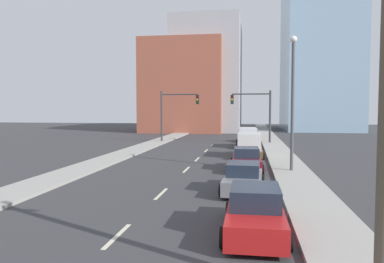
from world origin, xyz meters
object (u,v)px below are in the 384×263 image
traffic_signal_right (258,109)px  sedan_yellow (248,137)px  street_lamp (293,94)px  traffic_signal_left (172,109)px  sedan_red (255,212)px  box_truck_brown (249,145)px  sedan_maroon (246,160)px  box_truck_blue (248,138)px  sedan_gray (243,179)px

traffic_signal_right → sedan_yellow: 4.20m
traffic_signal_right → street_lamp: size_ratio=0.72×
traffic_signal_left → sedan_red: 33.75m
sedan_red → box_truck_brown: 19.91m
sedan_maroon → sedan_red: bearing=-90.2°
sedan_red → sedan_yellow: bearing=90.6°
street_lamp → box_truck_brown: bearing=108.8°
traffic_signal_left → sedan_maroon: traffic_signal_left is taller
box_truck_brown → traffic_signal_left: bearing=127.2°
box_truck_blue → sedan_gray: bearing=-92.4°
box_truck_blue → sedan_maroon: bearing=-92.1°
traffic_signal_left → sedan_yellow: bearing=13.4°
street_lamp → sedan_maroon: 5.19m
traffic_signal_left → sedan_red: bearing=-73.7°
sedan_gray → sedan_red: bearing=-83.0°
traffic_signal_right → box_truck_brown: traffic_signal_right is taller
sedan_gray → box_truck_blue: 21.76m
traffic_signal_left → sedan_red: (9.43, -32.23, -3.36)m
sedan_gray → box_truck_brown: (0.29, 13.79, 0.30)m
sedan_red → box_truck_brown: box_truck_brown is taller
traffic_signal_right → sedan_maroon: (-1.20, -19.51, -3.38)m
street_lamp → sedan_maroon: bearing=168.1°
sedan_red → box_truck_blue: (-0.39, 27.87, 0.29)m
traffic_signal_right → street_lamp: street_lamp is taller
box_truck_brown → sedan_yellow: size_ratio=1.36×
sedan_gray → box_truck_blue: (0.09, 21.75, 0.33)m
street_lamp → box_truck_blue: 16.50m
traffic_signal_left → street_lamp: street_lamp is taller
street_lamp → sedan_yellow: street_lamp is taller
sedan_yellow → sedan_maroon: bearing=-93.0°
sedan_red → sedan_maroon: (-0.38, 12.72, -0.02)m
sedan_gray → box_truck_blue: size_ratio=0.74×
sedan_gray → sedan_maroon: sedan_maroon is taller
street_lamp → box_truck_brown: street_lamp is taller
street_lamp → sedan_red: bearing=-101.5°
traffic_signal_right → sedan_red: bearing=-91.4°
street_lamp → sedan_yellow: (-2.79, 22.29, -4.33)m
box_truck_brown → box_truck_blue: (-0.20, 7.97, 0.03)m
sedan_maroon → sedan_yellow: bearing=87.9°
traffic_signal_right → sedan_yellow: traffic_signal_right is taller
box_truck_blue → traffic_signal_right: bearing=72.4°
traffic_signal_right → box_truck_blue: 5.47m
sedan_maroon → sedan_gray: bearing=-92.8°
sedan_yellow → sedan_red: bearing=-92.3°
box_truck_brown → box_truck_blue: size_ratio=0.97×
box_truck_blue → box_truck_brown: bearing=-90.7°
traffic_signal_right → sedan_yellow: bearing=117.5°
traffic_signal_right → sedan_red: 32.42m
traffic_signal_left → box_truck_brown: size_ratio=1.07×
street_lamp → traffic_signal_right: bearing=94.7°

